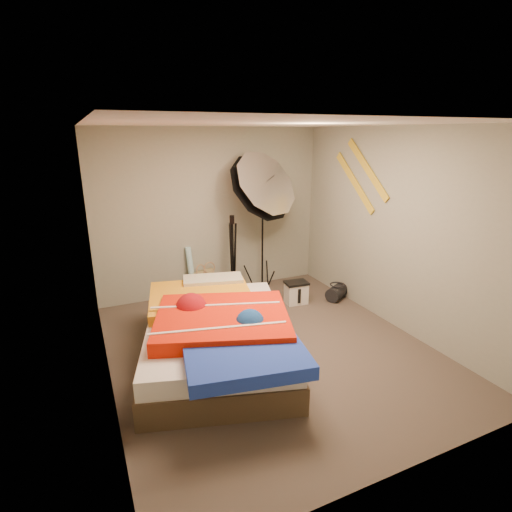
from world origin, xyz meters
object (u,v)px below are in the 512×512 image
duffel_bag (336,293)px  camera_tripod (233,251)px  photo_umbrella (260,188)px  wrapping_roll (191,272)px  camera_case (296,293)px  tote_bag (204,283)px  bed (218,333)px

duffel_bag → camera_tripod: bearing=119.6°
duffel_bag → photo_umbrella: (-0.95, 0.71, 1.53)m
photo_umbrella → wrapping_roll: bearing=162.4°
camera_case → photo_umbrella: 1.62m
tote_bag → duffel_bag: tote_bag is taller
camera_tripod → duffel_bag: bearing=-30.4°
bed → photo_umbrella: photo_umbrella is taller
camera_tripod → tote_bag: bearing=150.2°
wrapping_roll → bed: size_ratio=0.30×
bed → photo_umbrella: size_ratio=1.14×
duffel_bag → camera_tripod: camera_tripod is taller
duffel_bag → wrapping_roll: bearing=122.2°
camera_case → camera_tripod: (-0.73, 0.66, 0.57)m
tote_bag → bed: bed is taller
camera_case → camera_tripod: camera_tripod is taller
tote_bag → camera_case: 1.45m
wrapping_roll → camera_tripod: (0.59, -0.23, 0.33)m
wrapping_roll → camera_case: bearing=-34.1°
tote_bag → wrapping_roll: 0.27m
photo_umbrella → camera_tripod: photo_umbrella is taller
wrapping_roll → photo_umbrella: size_ratio=0.34×
bed → wrapping_roll: bearing=83.0°
camera_case → photo_umbrella: bearing=125.0°
camera_case → duffel_bag: 0.64m
bed → photo_umbrella: bearing=51.5°
camera_case → camera_tripod: bearing=143.9°
bed → camera_tripod: size_ratio=2.07×
wrapping_roll → bed: bearing=-97.0°
tote_bag → wrapping_roll: wrapping_roll is taller
camera_case → duffel_bag: bearing=-5.9°
tote_bag → photo_umbrella: 1.69m
duffel_bag → photo_umbrella: 1.93m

